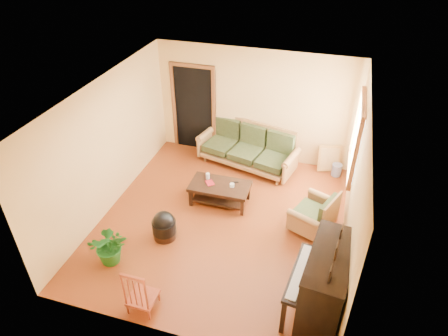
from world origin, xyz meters
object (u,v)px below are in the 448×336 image
(potted_plant, at_px, (110,245))
(armchair, at_px, (313,210))
(coffee_table, at_px, (220,193))
(sofa, at_px, (247,148))
(ceramic_crock, at_px, (337,170))
(piano, at_px, (326,284))
(footstool, at_px, (164,228))
(red_chair, at_px, (141,288))

(potted_plant, bearing_deg, armchair, 30.04)
(coffee_table, bearing_deg, sofa, 82.83)
(coffee_table, height_order, ceramic_crock, coffee_table)
(sofa, relative_size, piano, 1.68)
(footstool, relative_size, potted_plant, 0.61)
(coffee_table, bearing_deg, piano, -42.70)
(piano, bearing_deg, coffee_table, 143.63)
(coffee_table, xyz_separation_m, potted_plant, (-1.28, -2.05, 0.14))
(footstool, relative_size, ceramic_crock, 1.58)
(coffee_table, height_order, footstool, coffee_table)
(armchair, bearing_deg, red_chair, -109.77)
(footstool, xyz_separation_m, potted_plant, (-0.62, -0.79, 0.15))
(piano, bearing_deg, armchair, 107.26)
(coffee_table, relative_size, ceramic_crock, 4.31)
(ceramic_crock, bearing_deg, armchair, -100.05)
(coffee_table, xyz_separation_m, ceramic_crock, (2.20, 1.67, -0.08))
(coffee_table, height_order, armchair, armchair)
(armchair, relative_size, piano, 0.62)
(armchair, relative_size, red_chair, 0.96)
(sofa, xyz_separation_m, ceramic_crock, (2.02, 0.20, -0.34))
(armchair, bearing_deg, sofa, 156.26)
(potted_plant, bearing_deg, red_chair, -36.97)
(piano, relative_size, potted_plant, 1.87)
(red_chair, bearing_deg, armchair, 48.31)
(armchair, xyz_separation_m, footstool, (-2.53, -1.03, -0.21))
(coffee_table, height_order, red_chair, red_chair)
(red_chair, relative_size, potted_plant, 1.21)
(armchair, bearing_deg, footstool, -136.28)
(armchair, distance_m, red_chair, 3.35)
(sofa, height_order, armchair, sofa)
(piano, distance_m, potted_plant, 3.50)
(sofa, bearing_deg, piano, -46.22)
(footstool, relative_size, red_chair, 0.50)
(red_chair, bearing_deg, sofa, 82.46)
(coffee_table, distance_m, piano, 3.04)
(coffee_table, height_order, piano, piano)
(footstool, distance_m, red_chair, 1.54)
(sofa, distance_m, potted_plant, 3.81)
(red_chair, xyz_separation_m, ceramic_crock, (2.55, 4.42, -0.29))
(footstool, bearing_deg, sofa, 72.78)
(ceramic_crock, bearing_deg, sofa, -174.26)
(armchair, height_order, footstool, armchair)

